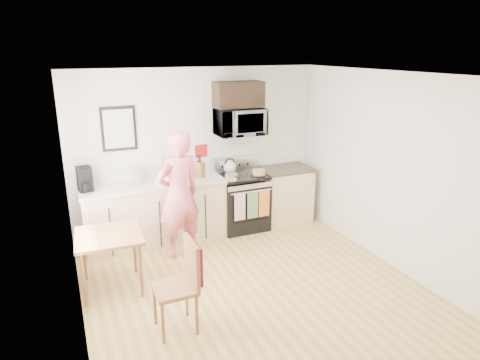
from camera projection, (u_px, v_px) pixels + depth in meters
name	position (u px, v px, depth m)	size (l,w,h in m)	color
floor	(260.00, 295.00, 5.18)	(4.60, 4.60, 0.00)	#AA8441
back_wall	(198.00, 151.00, 6.81)	(4.00, 0.04, 2.60)	silver
front_wall	(417.00, 300.00, 2.78)	(4.00, 0.04, 2.60)	silver
left_wall	(72.00, 222.00, 4.04)	(0.04, 4.60, 2.60)	silver
right_wall	(399.00, 174.00, 5.56)	(0.04, 4.60, 2.60)	silver
ceiling	(263.00, 75.00, 4.41)	(4.00, 4.60, 0.04)	white
window	(69.00, 174.00, 4.68)	(0.06, 1.40, 1.50)	silver
cabinet_left	(156.00, 214.00, 6.50)	(2.10, 0.60, 0.90)	#DBBC8C
countertop_left	(154.00, 185.00, 6.36)	(2.14, 0.64, 0.04)	beige
cabinet_right	(284.00, 195.00, 7.35)	(0.84, 0.60, 0.90)	#DBBC8C
countertop_right	(285.00, 169.00, 7.21)	(0.88, 0.64, 0.04)	black
range	(242.00, 203.00, 7.02)	(0.76, 0.70, 1.16)	black
microwave	(240.00, 122.00, 6.72)	(0.76, 0.51, 0.42)	silver
upper_cabinet	(238.00, 94.00, 6.64)	(0.76, 0.35, 0.40)	black
wall_art	(119.00, 129.00, 6.21)	(0.50, 0.04, 0.65)	black
wall_trivet	(201.00, 151.00, 6.82)	(0.20, 0.02, 0.20)	#B50F18
person	(179.00, 195.00, 5.97)	(0.66, 0.44, 1.82)	#B4314B
dining_table	(109.00, 241.00, 5.16)	(0.77, 0.77, 0.73)	brown
chair	(187.00, 273.00, 4.43)	(0.47, 0.42, 1.00)	brown
knife_block	(199.00, 169.00, 6.66)	(0.11, 0.15, 0.24)	brown
utensil_crock	(163.00, 169.00, 6.55)	(0.13, 0.13, 0.39)	#B50F18
fruit_bowl	(165.00, 180.00, 6.42)	(0.24, 0.24, 0.09)	white
milk_carton	(137.00, 176.00, 6.35)	(0.09, 0.09, 0.24)	tan
coffee_maker	(85.00, 180.00, 6.00)	(0.21, 0.30, 0.34)	black
bread_bag	(167.00, 181.00, 6.28)	(0.33, 0.15, 0.12)	tan
cake	(259.00, 173.00, 6.84)	(0.25, 0.25, 0.08)	black
kettle	(230.00, 167.00, 6.91)	(0.20, 0.20, 0.25)	white
pot	(231.00, 177.00, 6.56)	(0.19, 0.33, 0.10)	silver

